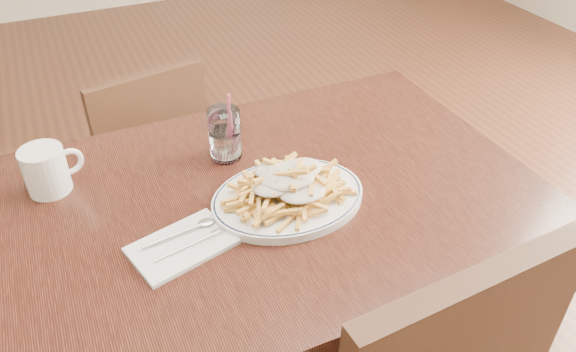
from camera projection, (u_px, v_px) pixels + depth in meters
name	position (u px, v px, depth m)	size (l,w,h in m)	color
table	(265.00, 222.00, 1.27)	(1.20, 0.80, 0.75)	black
chair_far	(148.00, 158.00, 1.87)	(0.43, 0.43, 0.79)	black
fries_plate	(288.00, 198.00, 1.20)	(0.35, 0.31, 0.02)	white
loaded_fries	(288.00, 180.00, 1.17)	(0.26, 0.23, 0.07)	gold
napkin	(182.00, 246.00, 1.09)	(0.19, 0.12, 0.01)	white
cutlery	(181.00, 241.00, 1.09)	(0.18, 0.09, 0.01)	silver
water_glass	(225.00, 137.00, 1.31)	(0.08, 0.08, 0.17)	white
coffee_mug	(47.00, 170.00, 1.21)	(0.13, 0.09, 0.10)	white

